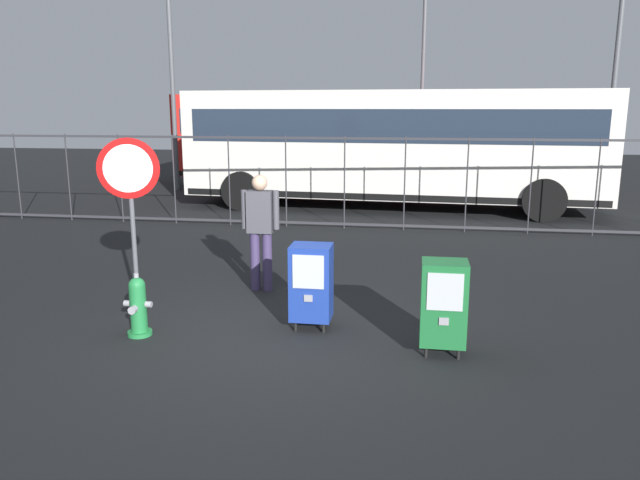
{
  "coord_description": "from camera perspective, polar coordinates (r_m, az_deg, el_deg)",
  "views": [
    {
      "loc": [
        1.5,
        -6.47,
        2.6
      ],
      "look_at": [
        0.3,
        1.2,
        0.9
      ],
      "focal_mm": 34.24,
      "sensor_mm": 36.0,
      "label": 1
    }
  ],
  "objects": [
    {
      "name": "fire_hydrant",
      "position": [
        7.37,
        -16.64,
        -5.96
      ],
      "size": [
        0.33,
        0.31,
        0.75
      ],
      "color": "#1E7238",
      "rests_on": "ground_plane"
    },
    {
      "name": "newspaper_box_secondary",
      "position": [
        6.62,
        11.48,
        -5.77
      ],
      "size": [
        0.48,
        0.42,
        1.02
      ],
      "color": "black",
      "rests_on": "ground_plane"
    },
    {
      "name": "pedestrian",
      "position": [
        8.7,
        -5.59,
        1.33
      ],
      "size": [
        0.55,
        0.22,
        1.67
      ],
      "color": "#382D51",
      "rests_on": "ground_plane"
    },
    {
      "name": "fence_barrier",
      "position": [
        13.18,
        2.3,
        5.44
      ],
      "size": [
        18.03,
        0.04,
        2.0
      ],
      "color": "#2D2D33",
      "rests_on": "ground_plane"
    },
    {
      "name": "street_light_far_left",
      "position": [
        18.43,
        26.01,
        15.27
      ],
      "size": [
        0.32,
        0.32,
        6.75
      ],
      "color": "#4C4F54",
      "rests_on": "ground_plane"
    },
    {
      "name": "bus_far",
      "position": [
        21.03,
        1.26,
        9.9
      ],
      "size": [
        10.64,
        3.31,
        3.0
      ],
      "rotation": [
        0.0,
        0.0,
        0.06
      ],
      "color": "red",
      "rests_on": "ground_plane"
    },
    {
      "name": "bus_near",
      "position": [
        16.04,
        6.69,
        9.06
      ],
      "size": [
        10.64,
        3.3,
        3.0
      ],
      "rotation": [
        0.0,
        0.0,
        -0.06
      ],
      "color": "beige",
      "rests_on": "ground_plane"
    },
    {
      "name": "street_light_near_right",
      "position": [
        20.03,
        -13.69,
        15.31
      ],
      "size": [
        0.32,
        0.32,
        6.42
      ],
      "color": "#4C4F54",
      "rests_on": "ground_plane"
    },
    {
      "name": "stop_sign",
      "position": [
        8.03,
        -17.34,
        4.64
      ],
      "size": [
        0.71,
        0.31,
        2.23
      ],
      "color": "#4C4F54",
      "rests_on": "ground_plane"
    },
    {
      "name": "street_light_near_left",
      "position": [
        22.78,
        9.6,
        15.44
      ],
      "size": [
        0.32,
        0.32,
        6.69
      ],
      "color": "#4C4F54",
      "rests_on": "ground_plane"
    },
    {
      "name": "ground_plane",
      "position": [
        7.13,
        -3.92,
        -9.05
      ],
      "size": [
        60.0,
        60.0,
        0.0
      ],
      "primitive_type": "plane",
      "color": "black"
    },
    {
      "name": "newspaper_box_primary",
      "position": [
        7.23,
        -0.82,
        -3.96
      ],
      "size": [
        0.48,
        0.42,
        1.02
      ],
      "color": "black",
      "rests_on": "ground_plane"
    }
  ]
}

